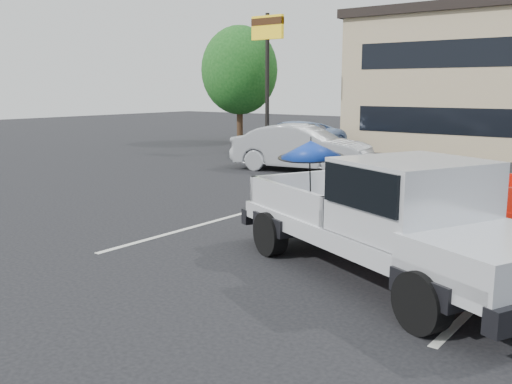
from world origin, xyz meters
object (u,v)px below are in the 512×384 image
at_px(motel_sign, 267,45).
at_px(silver_pickup, 399,214).
at_px(silver_sedan, 302,148).
at_px(tree_left, 240,70).
at_px(blue_suv, 292,138).

xyz_separation_m(motel_sign, silver_pickup, (11.79, -12.77, -3.60)).
relative_size(motel_sign, silver_sedan, 1.24).
bearing_deg(tree_left, blue_suv, -30.01).
bearing_deg(silver_sedan, silver_pickup, -151.04).
xyz_separation_m(tree_left, silver_sedan, (8.32, -6.82, -2.93)).
height_order(motel_sign, silver_sedan, motel_sign).
bearing_deg(blue_suv, motel_sign, -178.34).
xyz_separation_m(silver_pickup, blue_suv, (-10.35, 12.62, -0.33)).
height_order(silver_pickup, blue_suv, silver_pickup).
relative_size(motel_sign, tree_left, 1.00).
height_order(motel_sign, tree_left, tree_left).
xyz_separation_m(motel_sign, silver_sedan, (4.32, -3.82, -3.85)).
distance_m(motel_sign, blue_suv, 4.19).
bearing_deg(motel_sign, tree_left, 143.13).
relative_size(silver_pickup, silver_sedan, 1.24).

